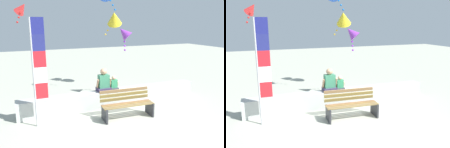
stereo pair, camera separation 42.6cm
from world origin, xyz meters
The scene contains 9 objects.
ground_plane centered at (0.00, 0.00, 0.00)m, with size 40.00×40.00×0.00m, color #A9AA9A.
seawall_ledge centered at (0.00, 1.31, 0.30)m, with size 6.73×0.46×0.59m, color #B7BBB7.
park_bench centered at (-0.08, 0.20, 0.42)m, with size 1.71×0.71×0.88m.
person_adult centered at (-0.43, 1.33, 0.91)m, with size 0.54×0.40×0.82m.
person_child centered at (-0.04, 1.33, 0.80)m, with size 0.34×0.25×0.52m.
flag_banner centered at (-2.68, 0.64, 1.82)m, with size 0.39×0.05×3.13m.
kite_purple centered at (0.73, 2.08, 2.59)m, with size 0.78×0.74×1.08m.
kite_yellow centered at (0.99, 3.60, 3.17)m, with size 0.99×1.07×1.18m.
kite_red centered at (-2.82, 4.03, 3.53)m, with size 0.73×0.73×0.89m.
Camera 2 is at (-2.84, -6.05, 2.98)m, focal length 36.36 mm.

